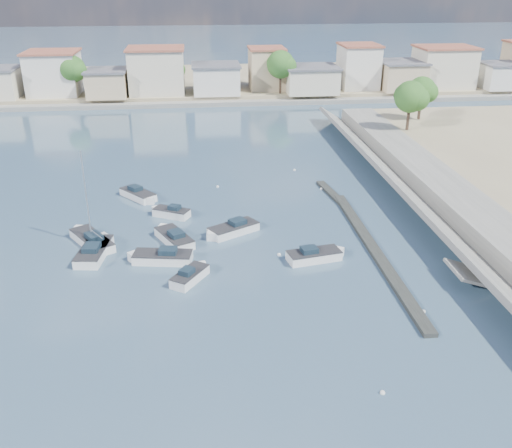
{
  "coord_description": "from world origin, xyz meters",
  "views": [
    {
      "loc": [
        -8.2,
        -33.55,
        22.73
      ],
      "look_at": [
        -3.07,
        14.01,
        1.4
      ],
      "focal_mm": 40.0,
      "sensor_mm": 36.0,
      "label": 1
    }
  ],
  "objects_px": {
    "motorboat_f": "(170,213)",
    "sailboat": "(91,239)",
    "motorboat_c": "(160,258)",
    "motorboat_d": "(231,230)",
    "motorboat_a": "(173,237)",
    "motorboat_g": "(139,195)",
    "motorboat_h": "(317,256)",
    "motorboat_e": "(95,250)",
    "motorboat_b": "(191,276)"
  },
  "relations": [
    {
      "from": "motorboat_f",
      "to": "motorboat_d",
      "type": "bearing_deg",
      "value": -39.61
    },
    {
      "from": "motorboat_e",
      "to": "motorboat_g",
      "type": "xyz_separation_m",
      "value": [
        2.8,
        13.04,
        0.0
      ]
    },
    {
      "from": "motorboat_a",
      "to": "motorboat_b",
      "type": "xyz_separation_m",
      "value": [
        1.62,
        -7.35,
        -0.0
      ]
    },
    {
      "from": "motorboat_b",
      "to": "motorboat_c",
      "type": "height_order",
      "value": "same"
    },
    {
      "from": "motorboat_h",
      "to": "sailboat",
      "type": "bearing_deg",
      "value": 165.0
    },
    {
      "from": "motorboat_c",
      "to": "motorboat_f",
      "type": "height_order",
      "value": "same"
    },
    {
      "from": "motorboat_a",
      "to": "motorboat_d",
      "type": "relative_size",
      "value": 1.02
    },
    {
      "from": "motorboat_a",
      "to": "motorboat_g",
      "type": "xyz_separation_m",
      "value": [
        -3.91,
        11.13,
        0.0
      ]
    },
    {
      "from": "motorboat_d",
      "to": "motorboat_g",
      "type": "relative_size",
      "value": 1.09
    },
    {
      "from": "motorboat_a",
      "to": "motorboat_f",
      "type": "height_order",
      "value": "same"
    },
    {
      "from": "motorboat_e",
      "to": "motorboat_f",
      "type": "distance_m",
      "value": 9.99
    },
    {
      "from": "motorboat_a",
      "to": "motorboat_e",
      "type": "relative_size",
      "value": 0.87
    },
    {
      "from": "motorboat_c",
      "to": "motorboat_f",
      "type": "distance_m",
      "value": 9.83
    },
    {
      "from": "motorboat_a",
      "to": "motorboat_b",
      "type": "height_order",
      "value": "same"
    },
    {
      "from": "motorboat_a",
      "to": "motorboat_e",
      "type": "distance_m",
      "value": 6.97
    },
    {
      "from": "motorboat_b",
      "to": "motorboat_h",
      "type": "xyz_separation_m",
      "value": [
        10.7,
        2.36,
        0.0
      ]
    },
    {
      "from": "motorboat_a",
      "to": "motorboat_c",
      "type": "distance_m",
      "value": 4.05
    },
    {
      "from": "motorboat_b",
      "to": "motorboat_h",
      "type": "height_order",
      "value": "same"
    },
    {
      "from": "motorboat_h",
      "to": "sailboat",
      "type": "distance_m",
      "value": 20.45
    },
    {
      "from": "motorboat_d",
      "to": "sailboat",
      "type": "distance_m",
      "value": 12.84
    },
    {
      "from": "motorboat_a",
      "to": "motorboat_c",
      "type": "relative_size",
      "value": 0.94
    },
    {
      "from": "motorboat_b",
      "to": "motorboat_d",
      "type": "height_order",
      "value": "same"
    },
    {
      "from": "sailboat",
      "to": "motorboat_e",
      "type": "bearing_deg",
      "value": -72.01
    },
    {
      "from": "motorboat_c",
      "to": "motorboat_d",
      "type": "height_order",
      "value": "same"
    },
    {
      "from": "motorboat_d",
      "to": "motorboat_g",
      "type": "distance_m",
      "value": 13.72
    },
    {
      "from": "motorboat_f",
      "to": "sailboat",
      "type": "distance_m",
      "value": 8.92
    },
    {
      "from": "motorboat_g",
      "to": "sailboat",
      "type": "xyz_separation_m",
      "value": [
        -3.52,
        -10.83,
        0.04
      ]
    },
    {
      "from": "motorboat_c",
      "to": "motorboat_d",
      "type": "bearing_deg",
      "value": 37.64
    },
    {
      "from": "sailboat",
      "to": "motorboat_g",
      "type": "bearing_deg",
      "value": 72.02
    },
    {
      "from": "motorboat_g",
      "to": "sailboat",
      "type": "bearing_deg",
      "value": -107.98
    },
    {
      "from": "motorboat_a",
      "to": "motorboat_d",
      "type": "distance_m",
      "value": 5.49
    },
    {
      "from": "motorboat_a",
      "to": "motorboat_c",
      "type": "height_order",
      "value": "same"
    },
    {
      "from": "motorboat_d",
      "to": "motorboat_f",
      "type": "height_order",
      "value": "same"
    },
    {
      "from": "motorboat_f",
      "to": "motorboat_e",
      "type": "bearing_deg",
      "value": -128.6
    },
    {
      "from": "motorboat_c",
      "to": "sailboat",
      "type": "relative_size",
      "value": 0.62
    },
    {
      "from": "motorboat_d",
      "to": "motorboat_f",
      "type": "relative_size",
      "value": 1.29
    },
    {
      "from": "motorboat_a",
      "to": "motorboat_f",
      "type": "distance_m",
      "value": 5.91
    },
    {
      "from": "motorboat_d",
      "to": "motorboat_h",
      "type": "xyz_separation_m",
      "value": [
        6.94,
        -6.03,
        0.0
      ]
    },
    {
      "from": "motorboat_f",
      "to": "sailboat",
      "type": "relative_size",
      "value": 0.44
    },
    {
      "from": "motorboat_a",
      "to": "sailboat",
      "type": "xyz_separation_m",
      "value": [
        -7.42,
        0.3,
        0.04
      ]
    },
    {
      "from": "motorboat_a",
      "to": "motorboat_d",
      "type": "bearing_deg",
      "value": 10.91
    },
    {
      "from": "motorboat_d",
      "to": "motorboat_c",
      "type": "bearing_deg",
      "value": -142.36
    },
    {
      "from": "motorboat_f",
      "to": "motorboat_g",
      "type": "distance_m",
      "value": 6.26
    },
    {
      "from": "motorboat_d",
      "to": "motorboat_f",
      "type": "xyz_separation_m",
      "value": [
        -5.87,
        4.85,
        0.0
      ]
    },
    {
      "from": "motorboat_d",
      "to": "motorboat_h",
      "type": "height_order",
      "value": "same"
    },
    {
      "from": "motorboat_b",
      "to": "motorboat_c",
      "type": "xyz_separation_m",
      "value": [
        -2.66,
        3.43,
        0.0
      ]
    },
    {
      "from": "motorboat_a",
      "to": "motorboat_b",
      "type": "bearing_deg",
      "value": -77.56
    },
    {
      "from": "motorboat_f",
      "to": "sailboat",
      "type": "height_order",
      "value": "sailboat"
    },
    {
      "from": "motorboat_e",
      "to": "sailboat",
      "type": "bearing_deg",
      "value": 107.99
    },
    {
      "from": "motorboat_a",
      "to": "motorboat_c",
      "type": "xyz_separation_m",
      "value": [
        -1.04,
        -3.92,
        0.0
      ]
    }
  ]
}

